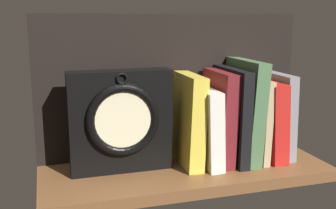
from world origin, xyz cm
name	(u,v)px	position (x,y,z in cm)	size (l,w,h in cm)	color
ground_plane	(186,173)	(0.00, 0.00, -1.25)	(65.45, 23.62, 2.50)	brown
back_panel	(172,85)	(0.00, 11.21, 17.23)	(65.45, 1.20, 34.46)	black
book_yellow_seinlanguage	(188,120)	(1.17, 2.22, 10.56)	(3.60, 13.98, 21.12)	gold
book_white_catcher	(204,126)	(4.97, 2.22, 8.95)	(3.40, 16.61, 17.91)	silver
book_maroon_dawkins	(218,117)	(8.62, 2.22, 10.76)	(3.30, 14.53, 21.52)	maroon
book_black_skeptic	(231,115)	(11.83, 2.22, 11.04)	(2.53, 16.78, 22.09)	black
book_green_romantic	(243,110)	(15.04, 2.22, 11.95)	(3.28, 16.38, 23.91)	#476B44
book_tan_shortstories	(254,118)	(17.85, 2.22, 9.82)	(1.74, 15.21, 19.64)	tan
book_red_requiem	(265,119)	(20.93, 2.22, 9.39)	(3.82, 16.02, 18.78)	red
book_gray_chess	(278,115)	(24.41, 2.22, 10.20)	(2.53, 13.56, 20.40)	gray
framed_clock	(121,121)	(-14.40, 2.54, 11.46)	(22.54, 6.63, 22.54)	black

